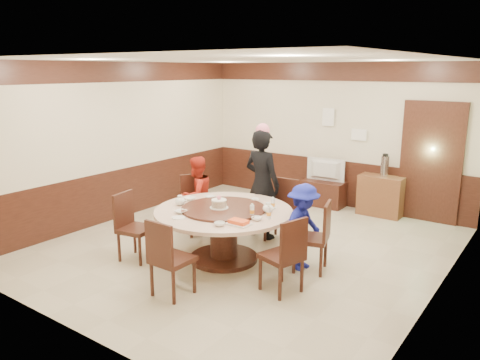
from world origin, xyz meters
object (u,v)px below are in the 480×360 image
Objects in this scene: television at (324,170)px; banquet_table at (224,224)px; person_blue at (303,227)px; shrimp_platter at (239,223)px; side_cabinet at (381,196)px; thermos at (385,166)px; birthday_cake at (219,204)px; tv_stand at (323,193)px; person_red at (197,195)px; person_standing at (262,184)px.

banquet_table is at bearing 86.39° from television.
person_blue reaches higher than shrimp_platter.
thermos is at bearing 0.00° from side_cabinet.
banquet_table is 7.44× the size of birthday_cake.
side_cabinet is 2.11× the size of thermos.
tv_stand is 1.06× the size of side_cabinet.
person_red is 2.91m from tv_stand.
person_standing is 6.76× the size of birthday_cake.
person_red is at bearing 145.55° from birthday_cake.
shrimp_platter is 0.79× the size of thermos.
person_standing is at bearing 94.24° from banquet_table.
shrimp_platter is (1.60, -1.05, 0.13)m from person_red.
person_standing is 1.40m from person_blue.
banquet_table is 2.50× the size of television.
person_standing is (-0.08, 1.13, 0.35)m from banquet_table.
shrimp_platter is (0.55, -0.41, 0.24)m from banquet_table.
banquet_table is 5.11× the size of thermos.
birthday_cake is at bearing 115.11° from person_blue.
tv_stand is (-1.11, 2.97, -0.35)m from person_blue.
shrimp_platter is 3.83m from thermos.
tv_stand is at bearing 24.50° from person_blue.
person_standing is 1.18m from birthday_cake.
shrimp_platter is (0.59, -0.36, -0.06)m from birthday_cake.
person_standing reaches higher than person_blue.
thermos is (0.07, 3.00, 0.34)m from person_blue.
banquet_table reaches higher than tv_stand.
person_red reaches higher than birthday_cake.
side_cabinet is (2.15, 2.73, -0.27)m from person_red.
banquet_table is 1.62× the size of person_blue.
person_standing reaches higher than tv_stand.
shrimp_platter is at bearing -98.70° from thermos.
person_red is 1.92m from shrimp_platter.
person_standing is at bearing -117.73° from side_cabinet.
television is 2.05× the size of thermos.
person_blue is at bearing 57.08° from shrimp_platter.
tv_stand is at bearing -85.77° from person_standing.
birthday_cake is 3.62m from thermos.
television is at bearing -85.77° from person_standing.
person_blue is (1.06, 0.38, 0.06)m from banquet_table.
birthday_cake reaches higher than television.
person_standing is 2.59m from side_cabinet.
person_red is at bearing 65.24° from television.
person_red is (-1.05, 0.64, 0.11)m from banquet_table.
tv_stand is 1.09× the size of television.
thermos is (1.18, 0.03, 0.69)m from tv_stand.
television reaches higher than banquet_table.
side_cabinet is (1.15, 0.03, 0.12)m from tv_stand.
person_blue is at bearing 88.23° from person_red.
shrimp_platter is 0.38× the size of side_cabinet.
person_red is at bearing -128.61° from thermos.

